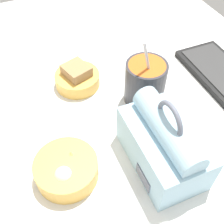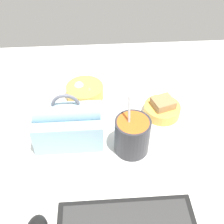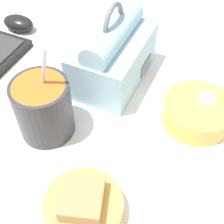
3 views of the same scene
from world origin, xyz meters
The scene contains 6 objects.
desk_surface centered at (0.00, 0.00, 1.00)cm, with size 140.00×110.00×2.00cm.
lunch_bag centered at (17.80, 2.80, 8.50)cm, with size 20.73×12.89×18.38cm.
soup_cup centered at (-1.14, 8.26, 8.09)cm, with size 10.56×10.56×19.57cm.
bento_bowl_sandwich centered at (-13.50, -6.34, 4.43)cm, with size 12.48×12.48×6.50cm.
bento_bowl_snacks centered at (13.07, -17.47, 4.57)cm, with size 13.62×13.62×6.02cm.
computer_mouse centered at (24.52, 33.49, 3.92)cm, with size 5.48×8.66×3.85cm.
Camera 3 is at (-30.49, -19.04, 50.82)cm, focal length 50.00 mm.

